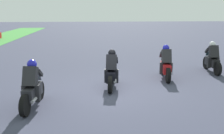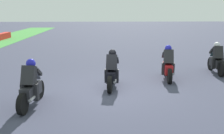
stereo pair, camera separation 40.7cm
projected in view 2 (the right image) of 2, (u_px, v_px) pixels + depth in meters
name	position (u px, v px, depth m)	size (l,w,h in m)	color
ground_plane	(112.00, 89.00, 9.69)	(120.00, 120.00, 0.00)	#3A3C50
rider_lane_a	(217.00, 61.00, 12.08)	(2.04, 0.55, 1.51)	black
rider_lane_b	(168.00, 65.00, 10.99)	(2.04, 0.58, 1.51)	black
rider_lane_c	(112.00, 72.00, 9.80)	(2.04, 0.60, 1.51)	black
rider_lane_d	(31.00, 87.00, 7.89)	(2.04, 0.57, 1.51)	black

